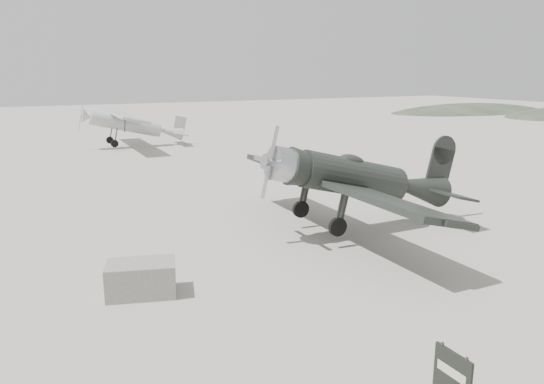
{
  "coord_description": "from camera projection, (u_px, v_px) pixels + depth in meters",
  "views": [
    {
      "loc": [
        -9.47,
        -15.9,
        5.79
      ],
      "look_at": [
        -1.21,
        0.78,
        1.5
      ],
      "focal_mm": 35.0,
      "sensor_mm": 36.0,
      "label": 1
    }
  ],
  "objects": [
    {
      "name": "lowwing_monoplane",
      "position": [
        360.0,
        179.0,
        19.13
      ],
      "size": [
        8.13,
        11.26,
        3.66
      ],
      "rotation": [
        0.0,
        0.24,
        -0.01
      ],
      "color": "black",
      "rests_on": "ground"
    },
    {
      "name": "equipment_block",
      "position": [
        141.0,
        278.0,
        13.92
      ],
      "size": [
        2.01,
        1.55,
        0.89
      ],
      "primitive_type": "cube",
      "rotation": [
        0.0,
        0.0,
        -0.28
      ],
      "color": "slate",
      "rests_on": "ground"
    },
    {
      "name": "highwing_monoplane",
      "position": [
        130.0,
        121.0,
        40.36
      ],
      "size": [
        7.89,
        11.06,
        3.16
      ],
      "rotation": [
        0.0,
        0.23,
        -0.02
      ],
      "color": "#929496",
      "rests_on": "ground"
    },
    {
      "name": "ground",
      "position": [
        311.0,
        233.0,
        19.28
      ],
      "size": [
        160.0,
        160.0,
        0.0
      ],
      "primitive_type": "plane",
      "color": "#9B948A",
      "rests_on": "ground"
    },
    {
      "name": "sign_board",
      "position": [
        452.0,
        375.0,
        9.02
      ],
      "size": [
        0.07,
        0.83,
        1.19
      ],
      "rotation": [
        0.0,
        0.0,
        0.0
      ],
      "color": "#333333",
      "rests_on": "ground"
    },
    {
      "name": "hill_northeast",
      "position": [
        471.0,
        112.0,
        75.84
      ],
      "size": [
        32.0,
        16.0,
        5.2
      ],
      "primitive_type": "ellipsoid",
      "color": "#293426",
      "rests_on": "ground"
    }
  ]
}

